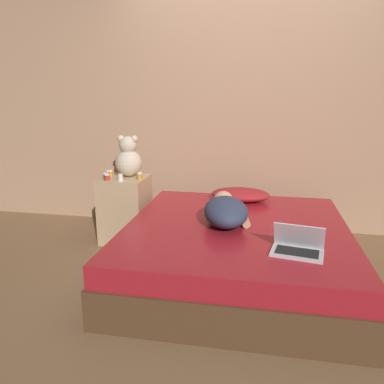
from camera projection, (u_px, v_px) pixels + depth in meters
name	position (u px, v px, depth m)	size (l,w,h in m)	color
ground_plane	(235.00, 275.00, 2.98)	(12.00, 12.00, 0.00)	brown
wall_back	(248.00, 104.00, 3.77)	(8.00, 0.06, 2.60)	tan
bed	(236.00, 251.00, 2.93)	(1.70, 1.81, 0.43)	#4C331E
nightstand	(126.00, 209.00, 3.65)	(0.42, 0.45, 0.62)	tan
pillow	(241.00, 195.00, 3.50)	(0.54, 0.34, 0.12)	maroon
person_lying	(226.00, 210.00, 2.89)	(0.42, 0.72, 0.20)	#2D3851
laptop	(298.00, 247.00, 2.35)	(0.35, 0.25, 0.19)	silver
teddy_bear	(128.00, 159.00, 3.60)	(0.26, 0.26, 0.40)	beige
bottle_green	(105.00, 176.00, 3.53)	(0.03, 0.03, 0.06)	#3D8E4C
bottle_red	(107.00, 177.00, 3.47)	(0.05, 0.05, 0.06)	#B72D2D
bottle_orange	(111.00, 173.00, 3.62)	(0.04, 0.04, 0.06)	orange
bottle_amber	(140.00, 176.00, 3.48)	(0.05, 0.05, 0.07)	gold
bottle_white	(120.00, 178.00, 3.43)	(0.05, 0.05, 0.07)	white
bottle_blue	(108.00, 174.00, 3.57)	(0.03, 0.03, 0.07)	#3866B2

